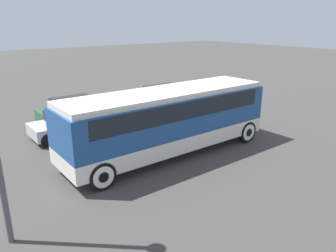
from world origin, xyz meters
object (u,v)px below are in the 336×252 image
(tour_bus, at_px, (170,116))
(parked_car_near, at_px, (76,109))
(parked_car_mid, at_px, (75,122))
(parked_car_far, at_px, (165,96))

(tour_bus, height_order, parked_car_near, tour_bus)
(parked_car_near, xyz_separation_m, parked_car_mid, (-1.03, -2.31, -0.02))
(parked_car_near, xyz_separation_m, parked_car_far, (6.41, -0.23, -0.01))
(tour_bus, xyz_separation_m, parked_car_near, (-1.36, 7.23, -1.03))
(parked_car_near, bearing_deg, parked_car_far, -2.09)
(tour_bus, relative_size, parked_car_far, 2.10)
(tour_bus, distance_m, parked_car_far, 8.69)
(tour_bus, distance_m, parked_car_near, 7.43)
(tour_bus, bearing_deg, parked_car_mid, 115.87)
(parked_car_mid, relative_size, parked_car_far, 0.97)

